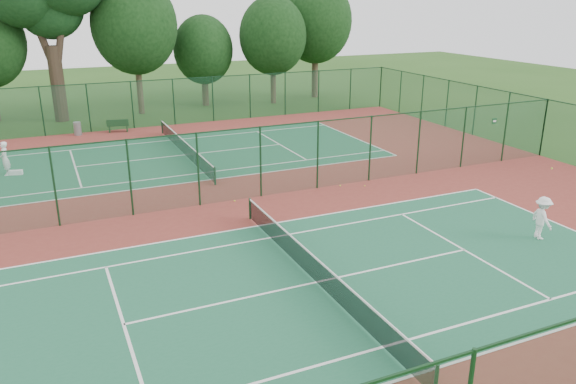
% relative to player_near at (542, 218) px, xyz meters
% --- Properties ---
extents(ground, '(120.00, 120.00, 0.00)m').
position_rel_player_near_xyz_m(ground, '(-9.92, 9.35, -0.90)').
color(ground, '#274F18').
rests_on(ground, ground).
extents(red_pad, '(40.00, 36.00, 0.01)m').
position_rel_player_near_xyz_m(red_pad, '(-9.92, 9.35, -0.89)').
color(red_pad, maroon).
rests_on(red_pad, ground).
extents(court_near, '(23.77, 10.97, 0.01)m').
position_rel_player_near_xyz_m(court_near, '(-9.92, 0.35, -0.88)').
color(court_near, '#1E5F40').
rests_on(court_near, red_pad).
extents(court_far, '(23.77, 10.97, 0.01)m').
position_rel_player_near_xyz_m(court_far, '(-9.92, 18.35, -0.88)').
color(court_far, '#1D5E3C').
rests_on(court_far, red_pad).
extents(fence_north, '(40.00, 0.09, 3.50)m').
position_rel_player_near_xyz_m(fence_north, '(-9.92, 27.35, 0.86)').
color(fence_north, '#17462F').
rests_on(fence_north, ground).
extents(fence_east, '(0.09, 36.00, 3.50)m').
position_rel_player_near_xyz_m(fence_east, '(10.08, 9.35, 0.86)').
color(fence_east, '#1B5233').
rests_on(fence_east, ground).
extents(fence_divider, '(40.00, 0.09, 3.50)m').
position_rel_player_near_xyz_m(fence_divider, '(-9.92, 9.35, 0.86)').
color(fence_divider, '#194B2F').
rests_on(fence_divider, ground).
extents(tennis_net_near, '(0.10, 12.90, 0.97)m').
position_rel_player_near_xyz_m(tennis_net_near, '(-9.92, 0.35, -0.36)').
color(tennis_net_near, '#13361A').
rests_on(tennis_net_near, ground).
extents(tennis_net_far, '(0.10, 12.90, 0.97)m').
position_rel_player_near_xyz_m(tennis_net_far, '(-9.92, 18.35, -0.36)').
color(tennis_net_far, '#13341E').
rests_on(tennis_net_far, ground).
extents(player_near, '(0.89, 1.25, 1.76)m').
position_rel_player_near_xyz_m(player_near, '(0.00, 0.00, 0.00)').
color(player_near, white).
rests_on(player_near, court_near).
extents(player_far, '(0.51, 0.72, 1.86)m').
position_rel_player_near_xyz_m(player_far, '(-19.83, 18.25, 0.05)').
color(player_far, white).
rests_on(player_far, court_far).
extents(trash_bin, '(0.59, 0.59, 0.93)m').
position_rel_player_near_xyz_m(trash_bin, '(-15.48, 26.69, -0.43)').
color(trash_bin, gray).
rests_on(trash_bin, red_pad).
extents(bench, '(1.58, 0.72, 0.94)m').
position_rel_player_near_xyz_m(bench, '(-12.74, 26.47, -0.40)').
color(bench, '#123418').
rests_on(bench, red_pad).
extents(kit_bag, '(0.74, 0.44, 0.26)m').
position_rel_player_near_xyz_m(kit_bag, '(-19.40, 18.09, -0.76)').
color(kit_bag, white).
rests_on(kit_bag, red_pad).
extents(stray_ball_a, '(0.07, 0.07, 0.07)m').
position_rel_player_near_xyz_m(stray_ball_a, '(-2.96, 8.56, -0.86)').
color(stray_ball_a, yellow).
rests_on(stray_ball_a, red_pad).
extents(stray_ball_b, '(0.07, 0.07, 0.07)m').
position_rel_player_near_xyz_m(stray_ball_b, '(-4.10, 9.09, -0.85)').
color(stray_ball_b, '#CAEC36').
rests_on(stray_ball_b, red_pad).
extents(stray_ball_c, '(0.07, 0.07, 0.07)m').
position_rel_player_near_xyz_m(stray_ball_c, '(-9.82, 9.15, -0.85)').
color(stray_ball_c, yellow).
rests_on(stray_ball_c, red_pad).
extents(evergreen_row, '(39.00, 5.00, 12.00)m').
position_rel_player_near_xyz_m(evergreen_row, '(-9.42, 33.60, -0.90)').
color(evergreen_row, black).
rests_on(evergreen_row, ground).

